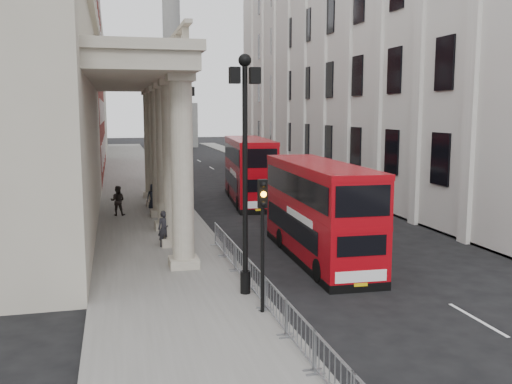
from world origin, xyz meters
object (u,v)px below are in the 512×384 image
at_px(lamp_post_mid, 187,138).
at_px(bus_far, 249,169).
at_px(pedestrian_c, 153,197).
at_px(pedestrian_b, 118,201).
at_px(pedestrian_a, 164,229).
at_px(monument_column, 172,59).
at_px(lamp_post_north, 164,130).
at_px(bus_near, 319,209).
at_px(traffic_light, 263,221).
at_px(lamp_post_south, 245,159).

height_order(lamp_post_mid, bus_far, lamp_post_mid).
bearing_deg(pedestrian_c, lamp_post_mid, -52.36).
relative_size(pedestrian_b, pedestrian_c, 1.07).
distance_m(pedestrian_a, pedestrian_b, 9.22).
bearing_deg(monument_column, pedestrian_b, -98.65).
distance_m(bus_far, pedestrian_a, 14.86).
bearing_deg(pedestrian_b, monument_column, -85.89).
height_order(lamp_post_north, pedestrian_b, lamp_post_north).
bearing_deg(bus_far, lamp_post_mid, -131.08).
bearing_deg(pedestrian_b, lamp_post_north, -92.79).
height_order(bus_near, pedestrian_c, bus_near).
bearing_deg(lamp_post_north, pedestrian_a, -95.08).
xyz_separation_m(traffic_light, pedestrian_c, (-2.06, 20.36, -2.13)).
bearing_deg(bus_near, lamp_post_mid, 112.36).
distance_m(monument_column, traffic_light, 91.17).
bearing_deg(pedestrian_c, monument_column, 80.71).
relative_size(lamp_post_south, pedestrian_c, 4.85).
height_order(pedestrian_b, pedestrian_c, pedestrian_b).
height_order(monument_column, lamp_post_mid, monument_column).
bearing_deg(bus_far, traffic_light, -96.34).
height_order(lamp_post_south, pedestrian_c, lamp_post_south).
xyz_separation_m(monument_column, pedestrian_b, (-10.84, -71.22, -14.94)).
bearing_deg(bus_near, pedestrian_b, 126.53).
bearing_deg(traffic_light, bus_near, 56.29).
bearing_deg(traffic_light, lamp_post_north, 90.17).
distance_m(lamp_post_mid, lamp_post_north, 16.00).
bearing_deg(lamp_post_south, monument_column, 85.71).
distance_m(lamp_post_south, traffic_light, 2.71).
distance_m(monument_column, bus_near, 84.84).
bearing_deg(bus_far, lamp_post_south, -97.76).
xyz_separation_m(lamp_post_south, pedestrian_a, (-2.15, 7.80, -3.93)).
relative_size(monument_column, pedestrian_a, 31.38).
relative_size(traffic_light, pedestrian_c, 2.50).
xyz_separation_m(lamp_post_south, bus_far, (5.06, 20.71, -2.52)).
distance_m(traffic_light, pedestrian_c, 20.57).
distance_m(bus_far, pedestrian_c, 7.54).
bearing_deg(pedestrian_a, bus_near, -32.79).
bearing_deg(pedestrian_b, traffic_light, 115.75).
relative_size(monument_column, lamp_post_south, 6.51).
bearing_deg(monument_column, traffic_light, -94.13).
xyz_separation_m(traffic_light, bus_near, (4.23, 6.33, -0.87)).
relative_size(monument_column, lamp_post_north, 6.51).
distance_m(monument_column, pedestrian_c, 71.77).
bearing_deg(traffic_light, pedestrian_a, 102.92).
xyz_separation_m(lamp_post_mid, bus_near, (4.33, -11.69, -2.67)).
relative_size(bus_far, pedestrian_a, 6.26).
distance_m(lamp_post_south, pedestrian_b, 17.73).
relative_size(bus_near, pedestrian_b, 5.43).
relative_size(lamp_post_mid, bus_far, 0.77).
height_order(bus_far, pedestrian_b, bus_far).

